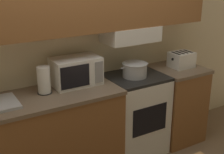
{
  "coord_description": "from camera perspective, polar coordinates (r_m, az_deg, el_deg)",
  "views": [
    {
      "loc": [
        -1.32,
        -2.81,
        2.0
      ],
      "look_at": [
        0.05,
        -0.54,
        1.05
      ],
      "focal_mm": 50.0,
      "sensor_mm": 36.0,
      "label": 1
    }
  ],
  "objects": [
    {
      "name": "ground_plane",
      "position": [
        3.69,
        -5.08,
        -13.13
      ],
      "size": [
        16.0,
        16.0,
        0.0
      ],
      "primitive_type": "plane",
      "color": "#7F664C"
    },
    {
      "name": "wall_back",
      "position": [
        3.09,
        -5.17,
        10.62
      ],
      "size": [
        5.09,
        0.38,
        2.55
      ],
      "color": "beige",
      "rests_on": "ground_plane"
    },
    {
      "name": "lower_counter_main",
      "position": [
        3.05,
        -12.95,
        -11.33
      ],
      "size": [
        1.55,
        0.59,
        0.9
      ],
      "color": "brown",
      "rests_on": "ground_plane"
    },
    {
      "name": "lower_counter_right_stub",
      "position": [
        3.81,
        11.47,
        -4.68
      ],
      "size": [
        0.55,
        0.59,
        0.9
      ],
      "color": "brown",
      "rests_on": "ground_plane"
    },
    {
      "name": "stove_range",
      "position": [
        3.48,
        4.14,
        -6.75
      ],
      "size": [
        0.61,
        0.55,
        0.9
      ],
      "color": "white",
      "rests_on": "ground_plane"
    },
    {
      "name": "cooking_pot",
      "position": [
        3.26,
        4.19,
        1.4
      ],
      "size": [
        0.34,
        0.27,
        0.15
      ],
      "color": "#B7BABF",
      "rests_on": "stove_range"
    },
    {
      "name": "microwave",
      "position": [
        3.04,
        -6.59,
        1.07
      ],
      "size": [
        0.46,
        0.29,
        0.27
      ],
      "color": "white",
      "rests_on": "lower_counter_main"
    },
    {
      "name": "toaster",
      "position": [
        3.65,
        12.59,
        3.14
      ],
      "size": [
        0.27,
        0.21,
        0.18
      ],
      "color": "white",
      "rests_on": "lower_counter_right_stub"
    },
    {
      "name": "paper_towel_roll",
      "position": [
        2.88,
        -12.35,
        -0.55
      ],
      "size": [
        0.14,
        0.14,
        0.25
      ],
      "color": "black",
      "rests_on": "lower_counter_main"
    }
  ]
}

